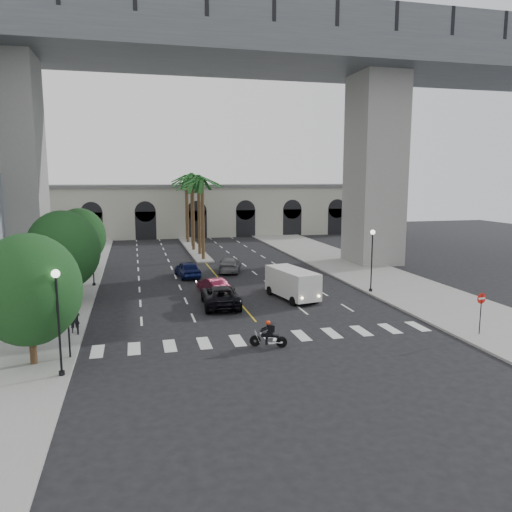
{
  "coord_description": "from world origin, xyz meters",
  "views": [
    {
      "loc": [
        -7.73,
        -29.5,
        9.59
      ],
      "look_at": [
        0.97,
        6.0,
        3.85
      ],
      "focal_mm": 35.0,
      "sensor_mm": 36.0,
      "label": 1
    }
  ],
  "objects_px": {
    "traffic_signal_far": "(76,297)",
    "lamp_post_left_near": "(58,314)",
    "lamp_post_right": "(372,255)",
    "cargo_van": "(293,283)",
    "pedestrian_a": "(75,319)",
    "car_a": "(287,284)",
    "car_b": "(213,285)",
    "do_not_enter_sign": "(481,305)",
    "car_d": "(230,265)",
    "car_e": "(187,269)",
    "traffic_signal_near": "(68,314)",
    "motorcycle_rider": "(269,335)",
    "lamp_post_left_far": "(92,251)",
    "car_c": "(220,296)"
  },
  "relations": [
    {
      "from": "lamp_post_left_far",
      "to": "lamp_post_right",
      "type": "xyz_separation_m",
      "value": [
        22.8,
        -8.0,
        0.0
      ]
    },
    {
      "from": "traffic_signal_far",
      "to": "pedestrian_a",
      "type": "bearing_deg",
      "value": 115.12
    },
    {
      "from": "lamp_post_right",
      "to": "cargo_van",
      "type": "relative_size",
      "value": 0.9
    },
    {
      "from": "car_d",
      "to": "lamp_post_right",
      "type": "bearing_deg",
      "value": 144.57
    },
    {
      "from": "traffic_signal_near",
      "to": "car_b",
      "type": "xyz_separation_m",
      "value": [
        9.8,
        13.68,
        -1.85
      ]
    },
    {
      "from": "lamp_post_left_near",
      "to": "car_c",
      "type": "distance_m",
      "value": 15.47
    },
    {
      "from": "traffic_signal_near",
      "to": "car_b",
      "type": "relative_size",
      "value": 0.91
    },
    {
      "from": "lamp_post_left_far",
      "to": "car_c",
      "type": "xyz_separation_m",
      "value": [
        9.79,
        -9.26,
        -2.43
      ]
    },
    {
      "from": "lamp_post_left_far",
      "to": "cargo_van",
      "type": "xyz_separation_m",
      "value": [
        15.74,
        -8.46,
        -1.89
      ]
    },
    {
      "from": "pedestrian_a",
      "to": "do_not_enter_sign",
      "type": "relative_size",
      "value": 0.62
    },
    {
      "from": "lamp_post_right",
      "to": "motorcycle_rider",
      "type": "height_order",
      "value": "lamp_post_right"
    },
    {
      "from": "lamp_post_left_far",
      "to": "car_d",
      "type": "bearing_deg",
      "value": 17.81
    },
    {
      "from": "car_d",
      "to": "car_e",
      "type": "bearing_deg",
      "value": 36.54
    },
    {
      "from": "lamp_post_right",
      "to": "lamp_post_left_near",
      "type": "bearing_deg",
      "value": -150.31
    },
    {
      "from": "traffic_signal_far",
      "to": "car_c",
      "type": "relative_size",
      "value": 0.64
    },
    {
      "from": "motorcycle_rider",
      "to": "lamp_post_left_near",
      "type": "bearing_deg",
      "value": -147.59
    },
    {
      "from": "lamp_post_right",
      "to": "do_not_enter_sign",
      "type": "xyz_separation_m",
      "value": [
        1.14,
        -12.21,
        -1.26
      ]
    },
    {
      "from": "motorcycle_rider",
      "to": "pedestrian_a",
      "type": "distance_m",
      "value": 12.12
    },
    {
      "from": "lamp_post_left_near",
      "to": "pedestrian_a",
      "type": "xyz_separation_m",
      "value": [
        -0.1,
        6.93,
        -2.23
      ]
    },
    {
      "from": "traffic_signal_far",
      "to": "cargo_van",
      "type": "relative_size",
      "value": 0.62
    },
    {
      "from": "car_b",
      "to": "car_d",
      "type": "distance_m",
      "value": 9.55
    },
    {
      "from": "motorcycle_rider",
      "to": "car_b",
      "type": "relative_size",
      "value": 0.51
    },
    {
      "from": "car_e",
      "to": "car_b",
      "type": "bearing_deg",
      "value": 93.56
    },
    {
      "from": "traffic_signal_near",
      "to": "pedestrian_a",
      "type": "relative_size",
      "value": 2.18
    },
    {
      "from": "lamp_post_left_far",
      "to": "cargo_van",
      "type": "height_order",
      "value": "lamp_post_left_far"
    },
    {
      "from": "car_e",
      "to": "car_d",
      "type": "bearing_deg",
      "value": -166.3
    },
    {
      "from": "traffic_signal_far",
      "to": "lamp_post_left_near",
      "type": "bearing_deg",
      "value": -90.88
    },
    {
      "from": "lamp_post_right",
      "to": "car_a",
      "type": "xyz_separation_m",
      "value": [
        -6.74,
        2.01,
        -2.48
      ]
    },
    {
      "from": "car_a",
      "to": "car_e",
      "type": "height_order",
      "value": "car_e"
    },
    {
      "from": "car_c",
      "to": "pedestrian_a",
      "type": "xyz_separation_m",
      "value": [
        -9.89,
        -4.81,
        0.19
      ]
    },
    {
      "from": "traffic_signal_far",
      "to": "pedestrian_a",
      "type": "distance_m",
      "value": 1.59
    },
    {
      "from": "lamp_post_left_near",
      "to": "do_not_enter_sign",
      "type": "height_order",
      "value": "lamp_post_left_near"
    },
    {
      "from": "car_a",
      "to": "pedestrian_a",
      "type": "height_order",
      "value": "pedestrian_a"
    },
    {
      "from": "lamp_post_left_far",
      "to": "lamp_post_left_near",
      "type": "bearing_deg",
      "value": -90.0
    },
    {
      "from": "car_d",
      "to": "cargo_van",
      "type": "height_order",
      "value": "cargo_van"
    },
    {
      "from": "traffic_signal_far",
      "to": "do_not_enter_sign",
      "type": "xyz_separation_m",
      "value": [
        23.84,
        -5.71,
        -0.55
      ]
    },
    {
      "from": "pedestrian_a",
      "to": "do_not_enter_sign",
      "type": "bearing_deg",
      "value": -19.21
    },
    {
      "from": "car_e",
      "to": "cargo_van",
      "type": "distance_m",
      "value": 13.12
    },
    {
      "from": "car_a",
      "to": "car_e",
      "type": "distance_m",
      "value": 11.33
    },
    {
      "from": "lamp_post_left_near",
      "to": "traffic_signal_near",
      "type": "bearing_deg",
      "value": 87.71
    },
    {
      "from": "cargo_van",
      "to": "pedestrian_a",
      "type": "bearing_deg",
      "value": -171.6
    },
    {
      "from": "lamp_post_right",
      "to": "traffic_signal_near",
      "type": "height_order",
      "value": "lamp_post_right"
    },
    {
      "from": "car_c",
      "to": "car_e",
      "type": "bearing_deg",
      "value": -80.61
    },
    {
      "from": "lamp_post_left_near",
      "to": "car_b",
      "type": "relative_size",
      "value": 1.33
    },
    {
      "from": "lamp_post_left_near",
      "to": "cargo_van",
      "type": "height_order",
      "value": "lamp_post_left_near"
    },
    {
      "from": "lamp_post_right",
      "to": "do_not_enter_sign",
      "type": "bearing_deg",
      "value": -84.67
    },
    {
      "from": "lamp_post_left_near",
      "to": "car_e",
      "type": "distance_m",
      "value": 25.12
    },
    {
      "from": "lamp_post_left_near",
      "to": "lamp_post_right",
      "type": "distance_m",
      "value": 26.25
    },
    {
      "from": "lamp_post_left_near",
      "to": "car_d",
      "type": "distance_m",
      "value": 28.48
    },
    {
      "from": "car_a",
      "to": "motorcycle_rider",
      "type": "bearing_deg",
      "value": 54.36
    }
  ]
}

